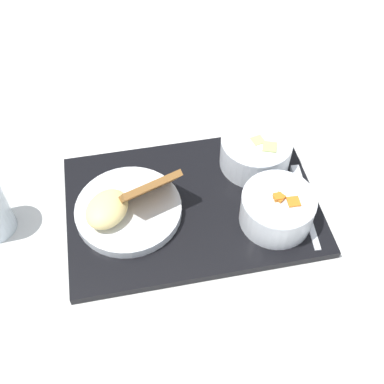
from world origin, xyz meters
name	(u,v)px	position (x,y,z in m)	size (l,w,h in m)	color
ground_plane	(192,208)	(0.00, 0.00, 0.00)	(4.00, 4.00, 0.00)	silver
serving_tray	(192,205)	(0.00, 0.00, 0.01)	(0.47, 0.35, 0.02)	black
bowl_salad	(277,208)	(-0.12, 0.08, 0.05)	(0.12, 0.12, 0.07)	silver
bowl_soup	(256,151)	(-0.14, -0.05, 0.05)	(0.13, 0.13, 0.06)	silver
plate_main	(126,207)	(0.11, -0.01, 0.03)	(0.18, 0.18, 0.09)	silver
knife	(300,189)	(-0.19, 0.04, 0.02)	(0.05, 0.17, 0.01)	silver
spoon	(293,196)	(-0.17, 0.05, 0.02)	(0.05, 0.14, 0.01)	silver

